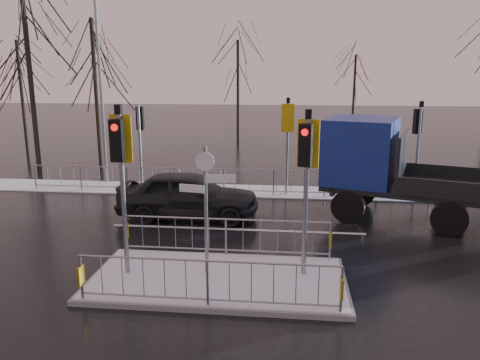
# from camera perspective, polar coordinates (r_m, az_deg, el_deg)

# --- Properties ---
(ground) EXTENTS (120.00, 120.00, 0.00)m
(ground) POSITION_cam_1_polar(r_m,az_deg,el_deg) (11.32, -2.68, -12.34)
(ground) COLOR black
(ground) RESTS_ON ground
(snow_verge) EXTENTS (30.00, 2.00, 0.04)m
(snow_verge) POSITION_cam_1_polar(r_m,az_deg,el_deg) (19.38, 1.20, -1.35)
(snow_verge) COLOR white
(snow_verge) RESTS_ON ground
(lane_markings) EXTENTS (8.00, 11.38, 0.01)m
(lane_markings) POSITION_cam_1_polar(r_m,az_deg,el_deg) (11.02, -2.95, -13.06)
(lane_markings) COLOR silver
(lane_markings) RESTS_ON ground
(traffic_island) EXTENTS (6.00, 3.04, 4.15)m
(traffic_island) POSITION_cam_1_polar(r_m,az_deg,el_deg) (11.17, -2.75, -10.50)
(traffic_island) COLOR slate
(traffic_island) RESTS_ON ground
(far_kerb_fixtures) EXTENTS (18.00, 0.65, 3.83)m
(far_kerb_fixtures) POSITION_cam_1_polar(r_m,az_deg,el_deg) (18.63, 1.98, 1.21)
(far_kerb_fixtures) COLOR gray
(far_kerb_fixtures) RESTS_ON ground
(car_far_lane) EXTENTS (4.73, 1.94, 1.61)m
(car_far_lane) POSITION_cam_1_polar(r_m,az_deg,el_deg) (15.83, -6.32, -1.82)
(car_far_lane) COLOR black
(car_far_lane) RESTS_ON ground
(flatbed_truck) EXTENTS (7.65, 4.77, 3.33)m
(flatbed_truck) POSITION_cam_1_polar(r_m,az_deg,el_deg) (16.38, 17.97, 1.60)
(flatbed_truck) COLOR black
(flatbed_truck) RESTS_ON ground
(tree_near_a) EXTENTS (4.75, 4.75, 8.97)m
(tree_near_a) POSITION_cam_1_polar(r_m,az_deg,el_deg) (24.35, -24.54, 14.93)
(tree_near_a) COLOR black
(tree_near_a) RESTS_ON ground
(tree_near_b) EXTENTS (4.00, 4.00, 7.55)m
(tree_near_b) POSITION_cam_1_polar(r_m,az_deg,el_deg) (24.55, -17.35, 13.21)
(tree_near_b) COLOR black
(tree_near_b) RESTS_ON ground
(tree_near_c) EXTENTS (3.50, 3.50, 6.61)m
(tree_near_c) POSITION_cam_1_polar(r_m,az_deg,el_deg) (27.49, -25.22, 11.16)
(tree_near_c) COLOR black
(tree_near_c) RESTS_ON ground
(tree_far_a) EXTENTS (3.75, 3.75, 7.08)m
(tree_far_a) POSITION_cam_1_polar(r_m,az_deg,el_deg) (32.30, -0.26, 13.06)
(tree_far_a) COLOR black
(tree_far_a) RESTS_ON ground
(tree_far_b) EXTENTS (3.25, 3.25, 6.14)m
(tree_far_b) POSITION_cam_1_polar(r_m,az_deg,el_deg) (34.38, 13.79, 11.62)
(tree_far_b) COLOR black
(tree_far_b) RESTS_ON ground
(street_lamp_left) EXTENTS (1.25, 0.18, 8.20)m
(street_lamp_left) POSITION_cam_1_polar(r_m,az_deg,el_deg) (21.18, -16.49, 11.60)
(street_lamp_left) COLOR gray
(street_lamp_left) RESTS_ON ground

